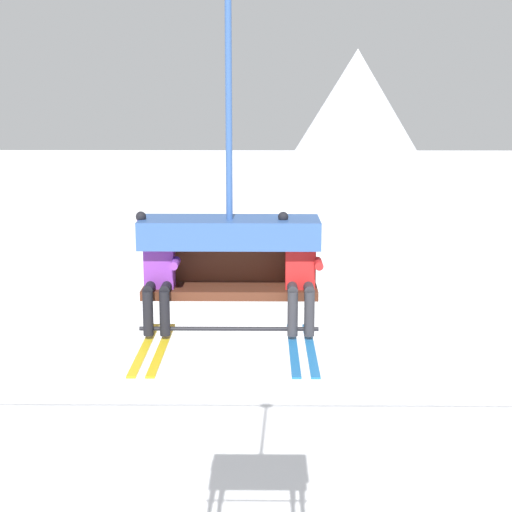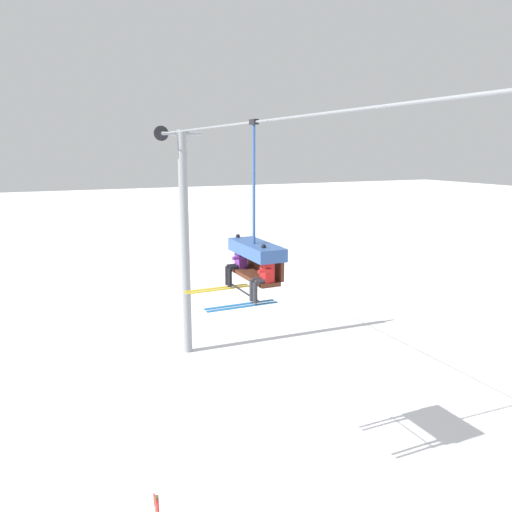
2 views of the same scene
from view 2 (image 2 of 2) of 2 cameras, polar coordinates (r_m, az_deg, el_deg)
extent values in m
plane|color=white|center=(15.75, 0.15, -19.78)|extent=(200.00, 200.00, 0.00)
cylinder|color=gray|center=(20.27, -8.12, 1.19)|extent=(0.36, 0.36, 9.07)
cylinder|color=gray|center=(19.93, -8.50, 13.67)|extent=(0.16, 1.60, 0.16)
cylinder|color=black|center=(19.72, -10.79, 13.61)|extent=(0.08, 0.56, 0.56)
cylinder|color=gray|center=(11.72, -0.33, 15.07)|extent=(18.90, 0.05, 0.05)
cube|color=#512819|center=(12.04, -0.23, -2.30)|extent=(1.91, 0.48, 0.10)
cube|color=#512819|center=(12.09, 0.97, -0.90)|extent=(1.91, 0.08, 0.45)
cube|color=#335699|center=(11.92, 0.03, 0.76)|extent=(1.95, 0.68, 0.30)
cylinder|color=black|center=(12.00, -1.63, -3.98)|extent=(1.91, 0.04, 0.04)
cylinder|color=#335699|center=(11.69, -0.24, 8.09)|extent=(0.07, 0.07, 2.75)
cube|color=black|center=(11.68, -0.25, 15.08)|extent=(0.28, 0.12, 0.12)
cube|color=purple|center=(12.64, -1.75, -0.17)|extent=(0.32, 0.22, 0.52)
sphere|color=silver|center=(12.57, -1.76, 1.43)|extent=(0.22, 0.22, 0.22)
ellipsoid|color=black|center=(12.53, -2.19, 1.40)|extent=(0.17, 0.04, 0.08)
cylinder|color=black|center=(12.70, -2.60, -1.13)|extent=(0.11, 0.34, 0.11)
cylinder|color=black|center=(12.55, -2.30, -1.29)|extent=(0.11, 0.34, 0.11)
cylinder|color=black|center=(12.70, -3.30, -2.26)|extent=(0.11, 0.11, 0.48)
cylinder|color=black|center=(12.54, -3.01, -2.44)|extent=(0.11, 0.11, 0.48)
cube|color=gold|center=(12.67, -4.54, -3.66)|extent=(0.09, 1.70, 0.02)
cube|color=gold|center=(12.51, -4.26, -3.86)|extent=(0.09, 1.70, 0.02)
cylinder|color=purple|center=(12.74, -2.09, 1.53)|extent=(0.09, 0.09, 0.30)
sphere|color=black|center=(12.71, -2.09, 2.29)|extent=(0.11, 0.11, 0.11)
cylinder|color=purple|center=(12.41, -2.05, -0.21)|extent=(0.09, 0.30, 0.09)
cube|color=red|center=(11.28, 1.27, -1.65)|extent=(0.32, 0.22, 0.52)
sphere|color=#284C93|center=(11.20, 1.28, 0.13)|extent=(0.22, 0.22, 0.22)
ellipsoid|color=black|center=(11.16, 0.82, 0.09)|extent=(0.17, 0.04, 0.08)
cylinder|color=#2D2D33|center=(11.34, 0.30, -2.72)|extent=(0.11, 0.34, 0.11)
cylinder|color=#2D2D33|center=(11.19, 0.68, -2.93)|extent=(0.11, 0.34, 0.11)
cylinder|color=#2D2D33|center=(11.34, -0.48, -3.98)|extent=(0.11, 0.11, 0.48)
cylinder|color=#2D2D33|center=(11.19, -0.11, -4.21)|extent=(0.11, 0.11, 0.48)
cube|color=#1E6BB2|center=(11.31, -1.86, -5.57)|extent=(0.09, 1.70, 0.02)
cube|color=#1E6BB2|center=(11.16, -1.51, -5.82)|extent=(0.09, 1.70, 0.02)
cylinder|color=red|center=(11.37, 0.87, 0.26)|extent=(0.09, 0.09, 0.30)
sphere|color=black|center=(11.34, 0.87, 1.11)|extent=(0.11, 0.11, 0.11)
cylinder|color=red|center=(11.05, 1.00, -1.73)|extent=(0.09, 0.30, 0.09)
cube|color=red|center=(11.22, -11.34, -26.05)|extent=(0.36, 0.02, 0.24)
camera|label=1|loc=(10.87, -43.48, 4.13)|focal=55.00mm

